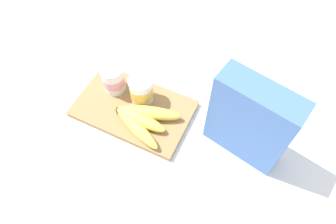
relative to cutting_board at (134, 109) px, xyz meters
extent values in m
plane|color=white|center=(0.00, 0.00, -0.01)|extent=(2.40, 2.40, 0.00)
cube|color=#A37A4C|center=(0.00, 0.00, 0.00)|extent=(0.33, 0.21, 0.02)
cube|color=#4770B7|center=(0.32, 0.03, 0.12)|extent=(0.21, 0.11, 0.26)
cylinder|color=white|center=(-0.08, 0.04, 0.05)|extent=(0.06, 0.06, 0.09)
cylinder|color=pink|center=(-0.08, 0.04, 0.05)|extent=(0.06, 0.06, 0.03)
cylinder|color=silver|center=(-0.08, 0.04, 0.10)|extent=(0.07, 0.07, 0.00)
cylinder|color=white|center=(0.01, 0.04, 0.05)|extent=(0.07, 0.07, 0.08)
cylinder|color=gold|center=(0.01, 0.04, 0.05)|extent=(0.07, 0.07, 0.04)
cylinder|color=silver|center=(0.01, 0.04, 0.09)|extent=(0.07, 0.07, 0.00)
ellipsoid|color=#EFD150|center=(0.05, -0.07, 0.03)|extent=(0.17, 0.09, 0.03)
ellipsoid|color=#EFD150|center=(0.05, -0.04, 0.03)|extent=(0.15, 0.04, 0.03)
ellipsoid|color=#EFD150|center=(0.06, -0.01, 0.03)|extent=(0.19, 0.09, 0.04)
cylinder|color=brown|center=(-0.03, -0.03, 0.02)|extent=(0.01, 0.01, 0.02)
camera|label=1|loc=(0.31, -0.40, 0.77)|focal=33.22mm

